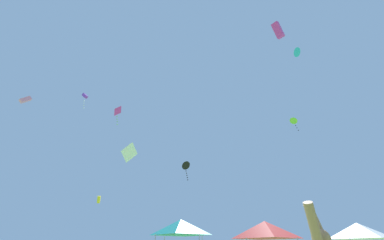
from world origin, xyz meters
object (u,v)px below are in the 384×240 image
(kite_yellow_box, at_px, (99,200))
(kite_black_delta, at_px, (186,166))
(kite_cyan_delta, at_px, (297,52))
(kite_magenta_box, at_px, (278,30))
(kite_magenta_diamond, at_px, (117,112))
(canopy_tent_red, at_px, (266,230))
(kite_lime_delta, at_px, (294,121))
(canopy_tent_white, at_px, (359,231))
(kite_pink_box, at_px, (25,100))
(kite_purple_box, at_px, (85,96))
(kite_white_diamond, at_px, (129,153))
(canopy_tent_teal, at_px, (181,227))

(kite_yellow_box, bearing_deg, kite_black_delta, -21.39)
(kite_black_delta, relative_size, kite_cyan_delta, 1.69)
(kite_black_delta, bearing_deg, kite_cyan_delta, -27.24)
(kite_magenta_box, distance_m, kite_magenta_diamond, 30.52)
(canopy_tent_red, height_order, kite_lime_delta, kite_lime_delta)
(canopy_tent_red, distance_m, canopy_tent_white, 6.22)
(kite_black_delta, distance_m, kite_pink_box, 18.15)
(kite_pink_box, height_order, kite_purple_box, kite_purple_box)
(canopy_tent_red, xyz_separation_m, kite_white_diamond, (-10.25, 3.70, 6.54))
(kite_lime_delta, bearing_deg, kite_magenta_diamond, 149.04)
(kite_magenta_box, xyz_separation_m, kite_magenta_diamond, (-22.14, 20.01, 6.37))
(kite_lime_delta, xyz_separation_m, kite_magenta_diamond, (-23.83, 14.30, 11.36))
(canopy_tent_teal, distance_m, kite_cyan_delta, 23.10)
(canopy_tent_red, height_order, kite_magenta_box, kite_magenta_box)
(kite_white_diamond, bearing_deg, kite_pink_box, -155.20)
(canopy_tent_teal, height_order, canopy_tent_red, canopy_tent_teal)
(canopy_tent_white, bearing_deg, canopy_tent_red, -162.59)
(kite_magenta_box, height_order, kite_lime_delta, kite_magenta_box)
(canopy_tent_teal, xyz_separation_m, canopy_tent_red, (5.46, -3.88, -0.47))
(kite_magenta_diamond, distance_m, kite_purple_box, 13.90)
(canopy_tent_white, distance_m, kite_cyan_delta, 19.82)
(kite_pink_box, xyz_separation_m, kite_white_diamond, (8.37, 3.87, -3.67))
(kite_black_delta, xyz_separation_m, kite_white_diamond, (-3.89, -9.36, -1.71))
(kite_black_delta, bearing_deg, kite_pink_box, -132.82)
(canopy_tent_red, relative_size, kite_white_diamond, 1.88)
(canopy_tent_white, distance_m, kite_magenta_box, 14.73)
(canopy_tent_teal, distance_m, kite_magenta_box, 16.81)
(canopy_tent_teal, relative_size, kite_cyan_delta, 2.54)
(kite_yellow_box, height_order, kite_purple_box, kite_purple_box)
(kite_pink_box, xyz_separation_m, kite_yellow_box, (-1.28, 18.53, -4.85))
(kite_lime_delta, bearing_deg, canopy_tent_red, -141.60)
(kite_pink_box, bearing_deg, kite_white_diamond, 24.80)
(kite_yellow_box, height_order, kite_lime_delta, kite_lime_delta)
(canopy_tent_teal, xyz_separation_m, kite_magenta_box, (8.22, -6.07, 13.35))
(canopy_tent_red, height_order, kite_magenta_diamond, kite_magenta_diamond)
(kite_purple_box, bearing_deg, kite_cyan_delta, 1.11)
(canopy_tent_red, relative_size, canopy_tent_white, 0.99)
(canopy_tent_white, distance_m, kite_lime_delta, 9.09)
(canopy_tent_red, bearing_deg, kite_magenta_box, -38.50)
(kite_pink_box, bearing_deg, kite_purple_box, 76.19)
(kite_white_diamond, distance_m, kite_cyan_delta, 22.15)
(kite_yellow_box, relative_size, kite_lime_delta, 0.79)
(canopy_tent_white, height_order, kite_magenta_box, kite_magenta_box)
(kite_purple_box, relative_size, kite_cyan_delta, 1.40)
(kite_magenta_box, bearing_deg, kite_cyan_delta, 58.36)
(kite_yellow_box, distance_m, kite_purple_box, 16.08)
(kite_cyan_delta, bearing_deg, kite_black_delta, 152.76)
(kite_black_delta, height_order, kite_cyan_delta, kite_cyan_delta)
(kite_magenta_box, height_order, kite_yellow_box, kite_magenta_box)
(kite_magenta_box, height_order, kite_magenta_diamond, kite_magenta_diamond)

